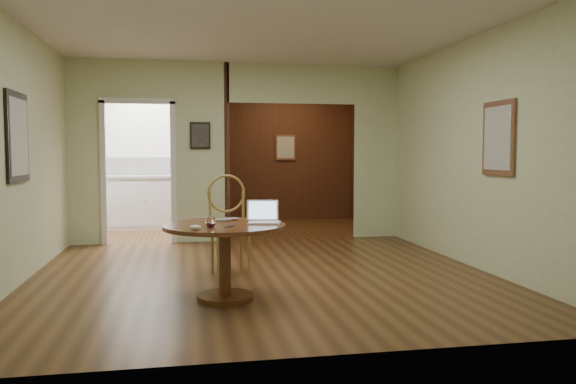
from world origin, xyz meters
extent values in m
plane|color=#442913|center=(0.00, 0.00, 0.00)|extent=(5.00, 5.00, 0.00)
plane|color=silver|center=(0.00, 0.00, 2.70)|extent=(5.00, 5.00, 0.00)
plane|color=beige|center=(0.00, -2.50, 1.35)|extent=(5.00, 0.00, 5.00)
plane|color=beige|center=(-2.50, 0.00, 1.35)|extent=(0.00, 5.00, 5.00)
plane|color=beige|center=(2.50, 0.00, 1.35)|extent=(0.00, 5.00, 5.00)
cube|color=beige|center=(-2.25, 2.50, 1.35)|extent=(0.50, 2.70, 0.04)
cube|color=beige|center=(-0.60, 2.50, 1.35)|extent=(0.80, 2.70, 0.04)
cube|color=beige|center=(2.15, 2.50, 1.35)|extent=(0.70, 2.70, 0.04)
plane|color=white|center=(-1.35, 4.50, 1.35)|extent=(2.70, 0.00, 2.70)
plane|color=#361C0F|center=(1.15, 5.00, 1.35)|extent=(2.70, 0.00, 2.70)
cube|color=#361C0F|center=(-0.20, 3.75, 1.35)|extent=(0.08, 2.50, 2.70)
cube|color=black|center=(-2.48, 0.00, 1.50)|extent=(0.03, 0.70, 0.90)
cube|color=brown|center=(2.48, -0.50, 1.50)|extent=(0.03, 0.60, 0.80)
cube|color=black|center=(-0.60, 2.48, 1.60)|extent=(0.30, 0.03, 0.40)
cube|color=silver|center=(1.15, 4.98, 1.45)|extent=(0.40, 0.03, 0.50)
cube|color=white|center=(-1.35, 4.49, 1.10)|extent=(2.00, 0.02, 0.32)
cylinder|color=brown|center=(-0.49, -0.93, 0.02)|extent=(0.52, 0.52, 0.05)
cylinder|color=brown|center=(-0.49, -0.93, 0.34)|extent=(0.11, 0.11, 0.60)
cylinder|color=brown|center=(-0.49, -0.93, 0.68)|extent=(1.11, 1.11, 0.04)
cylinder|color=olive|center=(-0.36, 0.06, 0.50)|extent=(0.53, 0.53, 0.03)
cylinder|color=olive|center=(-0.50, -0.13, 0.25)|extent=(0.03, 0.03, 0.50)
cylinder|color=olive|center=(-0.17, -0.08, 0.25)|extent=(0.03, 0.03, 0.50)
cylinder|color=olive|center=(-0.55, 0.20, 0.25)|extent=(0.03, 0.03, 0.50)
cylinder|color=olive|center=(-0.22, 0.25, 0.25)|extent=(0.03, 0.03, 0.50)
cylinder|color=olive|center=(-0.57, 0.20, 0.71)|extent=(0.03, 0.03, 0.40)
cylinder|color=olive|center=(-0.20, 0.25, 0.71)|extent=(0.03, 0.03, 0.40)
torus|color=olive|center=(-0.38, 0.24, 0.89)|extent=(0.43, 0.09, 0.43)
cube|color=white|center=(-0.13, -0.94, 0.70)|extent=(0.33, 0.26, 0.01)
cube|color=silver|center=(-0.13, -0.97, 0.71)|extent=(0.27, 0.15, 0.00)
cube|color=white|center=(-0.13, -0.82, 0.81)|extent=(0.30, 0.11, 0.20)
cube|color=#8494A8|center=(-0.13, -0.83, 0.81)|extent=(0.26, 0.09, 0.16)
imported|color=silver|center=(-0.48, -0.72, 0.71)|extent=(0.34, 0.27, 0.02)
ellipsoid|color=white|center=(-0.76, -1.28, 0.72)|extent=(0.11, 0.07, 0.04)
cylinder|color=navy|center=(-0.46, -1.13, 0.70)|extent=(0.10, 0.10, 0.01)
cube|color=white|center=(-1.35, 4.20, 0.45)|extent=(2.00, 0.55, 0.90)
cube|color=silver|center=(-1.35, 4.20, 0.92)|extent=(2.06, 0.60, 0.04)
sphere|color=#B20C0C|center=(-1.50, 3.91, 0.50)|extent=(0.03, 0.03, 0.03)
sphere|color=#B20C0C|center=(-0.50, 3.91, 0.50)|extent=(0.03, 0.03, 0.03)
ellipsoid|color=#CAB394|center=(-0.66, 4.20, 1.11)|extent=(0.34, 0.30, 0.34)
camera|label=1|loc=(-0.85, -6.02, 1.34)|focal=35.00mm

